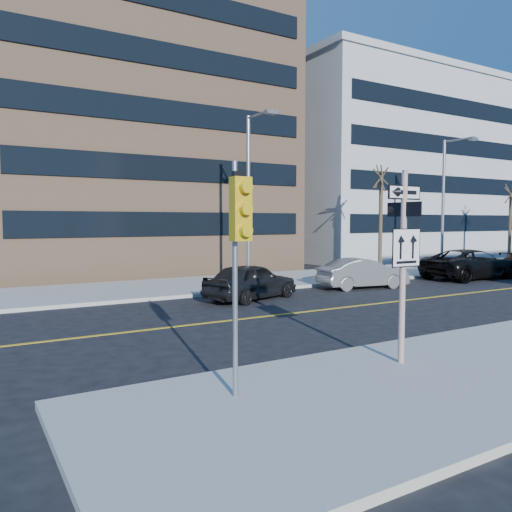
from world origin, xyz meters
TOP-DOWN VIEW (x-y plane):
  - ground at (0.00, 0.00)m, footprint 120.00×120.00m
  - far_sidewalk at (18.00, 12.00)m, footprint 66.00×6.00m
  - road_centerline at (12.00, 4.00)m, footprint 40.00×0.14m
  - sign_pole at (0.00, -2.51)m, footprint 0.92×0.92m
  - traffic_signal at (-4.00, -2.66)m, footprint 0.32×0.45m
  - parked_car_a at (2.02, 7.33)m, footprint 3.07×4.68m
  - parked_car_b at (8.22, 7.56)m, footprint 2.16×4.46m
  - parked_car_c at (15.96, 7.43)m, footprint 2.75×5.87m
  - streetlight_a at (4.00, 10.76)m, footprint 0.55×2.25m
  - streetlight_b at (18.00, 10.76)m, footprint 0.55×2.25m
  - street_tree_west at (13.00, 11.30)m, footprint 1.80×1.80m
  - street_tree_east at (26.00, 11.60)m, footprint 1.80×1.80m
  - building_brick at (2.00, 25.00)m, footprint 18.00×18.00m
  - building_grey_mid at (24.00, 24.00)m, footprint 20.00×16.00m
  - building_grey_far at (45.00, 27.00)m, footprint 18.00×18.00m

SIDE VIEW (x-z plane):
  - ground at x=0.00m, z-range 0.00..0.00m
  - road_centerline at x=12.00m, z-range 0.00..0.01m
  - far_sidewalk at x=18.00m, z-range 0.00..0.15m
  - parked_car_b at x=8.22m, z-range 0.00..1.41m
  - parked_car_a at x=2.02m, z-range 0.00..1.48m
  - parked_car_c at x=15.96m, z-range 0.00..1.63m
  - sign_pole at x=0.00m, z-range 0.41..4.47m
  - traffic_signal at x=-4.00m, z-range 1.03..5.03m
  - streetlight_a at x=4.00m, z-range 0.76..8.76m
  - streetlight_b at x=18.00m, z-range 0.76..8.76m
  - street_tree_east at x=26.00m, z-range 2.07..7.82m
  - street_tree_west at x=13.00m, z-range 2.35..8.70m
  - building_grey_mid at x=24.00m, z-range 0.00..15.00m
  - building_grey_far at x=45.00m, z-range 0.00..16.00m
  - building_brick at x=2.00m, z-range 0.00..18.00m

